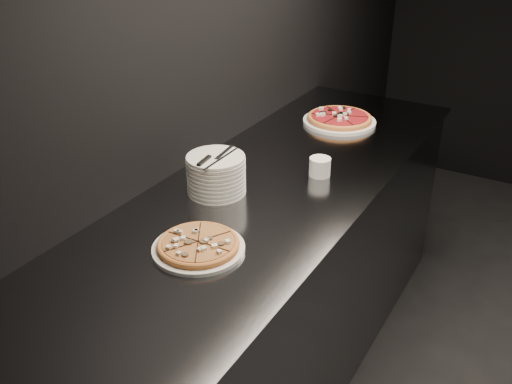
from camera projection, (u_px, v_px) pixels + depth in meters
The scene contains 7 objects.
wall_left at pixel (181, 44), 2.05m from camera, with size 0.02×5.00×2.80m, color black.
counter at pixel (267, 286), 2.32m from camera, with size 0.74×2.44×0.92m.
pizza_mushroom at pixel (198, 246), 1.72m from camera, with size 0.28×0.28×0.03m.
pizza_tomato at pixel (339, 119), 2.68m from camera, with size 0.39×0.39×0.04m.
plate_stack at pixel (216, 174), 2.04m from camera, with size 0.21×0.21×0.14m.
cutlery at pixel (215, 158), 1.99m from camera, with size 0.08×0.22×0.01m.
ramekin at pixel (320, 166), 2.18m from camera, with size 0.08×0.08×0.07m.
Camera 1 is at (-1.22, -1.64, 1.88)m, focal length 40.00 mm.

